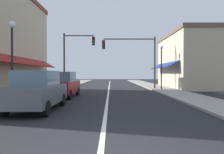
% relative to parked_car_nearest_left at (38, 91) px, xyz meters
% --- Properties ---
extents(ground_plane, '(80.00, 80.00, 0.00)m').
position_rel_parked_car_nearest_left_xyz_m(ground_plane, '(3.05, 12.58, -0.88)').
color(ground_plane, black).
extents(sidewalk_left, '(2.60, 56.00, 0.12)m').
position_rel_parked_car_nearest_left_xyz_m(sidewalk_left, '(-2.45, 12.58, -0.82)').
color(sidewalk_left, gray).
rests_on(sidewalk_left, ground).
extents(sidewalk_right, '(2.60, 56.00, 0.12)m').
position_rel_parked_car_nearest_left_xyz_m(sidewalk_right, '(8.55, 12.58, -0.82)').
color(sidewalk_right, gray).
rests_on(sidewalk_right, ground).
extents(lane_center_stripe, '(0.14, 52.00, 0.01)m').
position_rel_parked_car_nearest_left_xyz_m(lane_center_stripe, '(3.05, 12.58, -0.88)').
color(lane_center_stripe, silver).
rests_on(lane_center_stripe, ground).
extents(storefront_right_block, '(5.91, 10.20, 6.25)m').
position_rel_parked_car_nearest_left_xyz_m(storefront_right_block, '(12.14, 14.58, 2.25)').
color(storefront_right_block, '#BCAD8E').
rests_on(storefront_right_block, ground).
extents(parked_car_nearest_left, '(1.79, 4.10, 1.77)m').
position_rel_parked_car_nearest_left_xyz_m(parked_car_nearest_left, '(0.00, 0.00, 0.00)').
color(parked_car_nearest_left, '#4C5156').
rests_on(parked_car_nearest_left, ground).
extents(parked_car_second_left, '(1.87, 4.14, 1.77)m').
position_rel_parked_car_nearest_left_xyz_m(parked_car_second_left, '(-0.10, 5.20, 0.00)').
color(parked_car_second_left, maroon).
rests_on(parked_car_second_left, ground).
extents(traffic_signal_mast_arm, '(5.57, 0.50, 5.50)m').
position_rel_parked_car_nearest_left_xyz_m(traffic_signal_mast_arm, '(5.87, 12.38, 2.92)').
color(traffic_signal_mast_arm, '#333333').
rests_on(traffic_signal_mast_arm, ground).
extents(traffic_signal_left_corner, '(3.40, 0.50, 5.97)m').
position_rel_parked_car_nearest_left_xyz_m(traffic_signal_left_corner, '(-0.68, 13.06, 3.07)').
color(traffic_signal_left_corner, '#333333').
rests_on(traffic_signal_left_corner, ground).
extents(street_lamp_left_near, '(0.36, 0.36, 4.45)m').
position_rel_parked_car_nearest_left_xyz_m(street_lamp_left_near, '(-2.04, 1.94, 2.15)').
color(street_lamp_left_near, black).
rests_on(street_lamp_left_near, ground).
extents(street_lamp_right_mid, '(0.36, 0.36, 4.41)m').
position_rel_parked_car_nearest_left_xyz_m(street_lamp_right_mid, '(8.21, 11.06, 2.13)').
color(street_lamp_right_mid, black).
rests_on(street_lamp_right_mid, ground).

